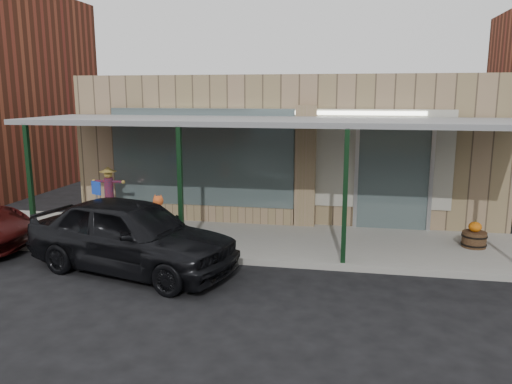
% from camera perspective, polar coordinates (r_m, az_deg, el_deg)
% --- Properties ---
extents(ground, '(120.00, 120.00, 0.00)m').
position_cam_1_polar(ground, '(9.17, -2.00, -12.57)').
color(ground, black).
rests_on(ground, ground).
extents(sidewalk, '(40.00, 3.20, 0.15)m').
position_cam_1_polar(sidewalk, '(12.47, 1.67, -5.70)').
color(sidewalk, gray).
rests_on(sidewalk, ground).
extents(storefront, '(12.00, 6.25, 4.20)m').
position_cam_1_polar(storefront, '(16.53, 4.23, 5.59)').
color(storefront, '#8C7055').
rests_on(storefront, ground).
extents(awning, '(12.00, 3.00, 3.04)m').
position_cam_1_polar(awning, '(11.92, 1.72, 7.88)').
color(awning, gray).
rests_on(awning, ground).
extents(block_buildings_near, '(61.00, 8.00, 8.00)m').
position_cam_1_polar(block_buildings_near, '(17.39, 11.43, 11.20)').
color(block_buildings_near, brown).
rests_on(block_buildings_near, ground).
extents(barrel_scarecrow, '(0.97, 0.73, 1.60)m').
position_cam_1_polar(barrel_scarecrow, '(14.32, -16.36, -1.39)').
color(barrel_scarecrow, '#503A20').
rests_on(barrel_scarecrow, sidewalk).
extents(barrel_pumpkin, '(0.65, 0.65, 0.65)m').
position_cam_1_polar(barrel_pumpkin, '(12.81, 23.67, -4.78)').
color(barrel_pumpkin, '#503A20').
rests_on(barrel_pumpkin, sidewalk).
extents(handicap_sign, '(0.30, 0.15, 1.52)m').
position_cam_1_polar(handicap_sign, '(12.36, -17.70, -1.33)').
color(handicap_sign, gray).
rests_on(handicap_sign, sidewalk).
extents(parked_sedan, '(4.94, 2.98, 1.57)m').
position_cam_1_polar(parked_sedan, '(10.81, -14.05, -4.75)').
color(parked_sedan, black).
rests_on(parked_sedan, ground).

